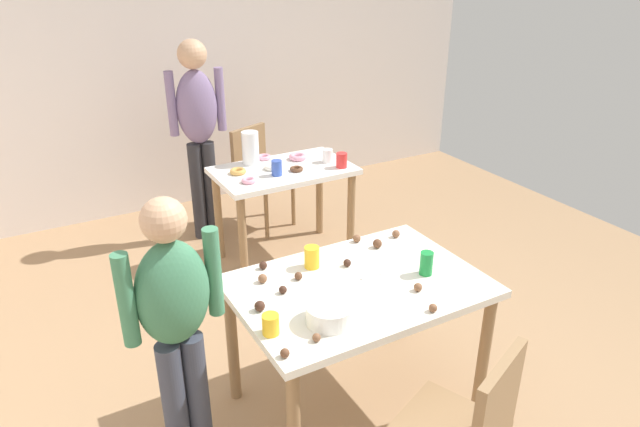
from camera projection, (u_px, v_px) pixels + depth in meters
The scene contains 36 objects.
ground_plane at pixel (359, 407), 3.08m from camera, with size 6.40×6.40×0.00m, color #9E7A56.
wall_back at pixel (167, 66), 5.07m from camera, with size 6.40×0.10×2.60m, color silver.
dining_table_near at pixel (358, 300), 2.85m from camera, with size 1.21×0.83×0.75m.
dining_table_far at pixel (284, 184), 4.33m from camera, with size 1.02×0.62×0.75m.
chair_near_table at pixel (467, 427), 2.30m from camera, with size 0.52×0.52×0.87m.
chair_far_table at pixel (258, 171), 4.94m from camera, with size 0.52×0.52×0.87m.
person_girl_near at pixel (176, 319), 2.44m from camera, with size 0.45×0.23×1.37m.
person_adult_far at pixel (198, 123), 4.52m from camera, with size 0.45×0.23×1.63m.
mixing_bowl at pixel (330, 313), 2.50m from camera, with size 0.21×0.21×0.09m, color white.
soda_can at pixel (426, 263), 2.86m from camera, with size 0.07×0.07×0.12m, color #198438.
fork_near at pixel (376, 275), 2.87m from camera, with size 0.17×0.02×0.01m, color silver.
cup_near_0 at pixel (312, 257), 2.93m from camera, with size 0.08×0.08×0.11m, color yellow.
cup_near_1 at pixel (271, 324), 2.42m from camera, with size 0.07×0.07×0.09m, color yellow.
cake_ball_0 at pixel (263, 265), 2.93m from camera, with size 0.04×0.04×0.04m, color #3D2319.
cake_ball_1 at pixel (357, 238), 3.20m from camera, with size 0.04×0.04×0.04m, color brown.
cake_ball_2 at pixel (298, 276), 2.83m from camera, with size 0.04×0.04×0.04m, color brown.
cake_ball_3 at pixel (433, 308), 2.58m from camera, with size 0.04×0.04×0.04m, color brown.
cake_ball_4 at pixel (396, 234), 3.25m from camera, with size 0.04×0.04×0.04m, color brown.
cake_ball_5 at pixel (260, 306), 2.59m from camera, with size 0.05×0.05×0.05m, color #3D2319.
cake_ball_6 at pixel (347, 263), 2.95m from camera, with size 0.04×0.04×0.04m, color #3D2319.
cake_ball_7 at pixel (263, 278), 2.81m from camera, with size 0.04×0.04×0.04m, color brown.
cake_ball_8 at pixel (377, 244), 3.13m from camera, with size 0.05×0.05×0.05m, color brown.
cake_ball_9 at pixel (285, 353), 2.29m from camera, with size 0.04×0.04×0.04m, color brown.
cake_ball_10 at pixel (316, 338), 2.39m from camera, with size 0.04×0.04×0.04m, color brown.
cake_ball_11 at pixel (418, 287), 2.74m from camera, with size 0.04×0.04×0.04m, color brown.
cake_ball_12 at pixel (283, 290), 2.72m from camera, with size 0.04×0.04×0.04m, color #3D2319.
pitcher_far at pixel (250, 148), 4.33m from camera, with size 0.13×0.13×0.25m, color white.
cup_far_0 at pixel (328, 156), 4.39m from camera, with size 0.08×0.08×0.10m, color white.
cup_far_1 at pixel (342, 160), 4.28m from camera, with size 0.08×0.08×0.11m, color red.
cup_far_2 at pixel (277, 168), 4.13m from camera, with size 0.08×0.08×0.11m, color #3351B2.
donut_far_0 at pixel (272, 167), 4.26m from camera, with size 0.12×0.12×0.03m, color white.
donut_far_1 at pixel (296, 169), 4.23m from camera, with size 0.10×0.10×0.03m, color brown.
donut_far_2 at pixel (264, 157), 4.46m from camera, with size 0.11×0.11×0.03m, color pink.
donut_far_3 at pixel (238, 171), 4.17m from camera, with size 0.12×0.12×0.04m, color gold.
donut_far_4 at pixel (298, 157), 4.46m from camera, with size 0.14×0.14×0.04m, color pink.
donut_far_5 at pixel (249, 180), 4.01m from camera, with size 0.11×0.11×0.03m, color pink.
Camera 1 is at (-1.34, -1.96, 2.24)m, focal length 32.24 mm.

